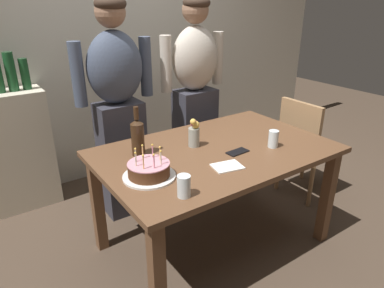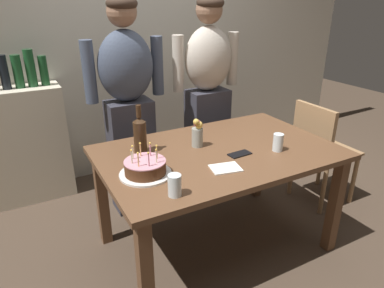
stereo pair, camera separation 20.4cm
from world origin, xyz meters
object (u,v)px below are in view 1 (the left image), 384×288
at_px(water_glass_near, 184,186).
at_px(person_woman_cardigan, 195,95).
at_px(birthday_cake, 149,170).
at_px(person_man_bearded, 118,109).
at_px(cell_phone, 238,152).
at_px(flower_vase, 194,133).
at_px(dining_chair, 305,141).
at_px(napkin_stack, 227,166).
at_px(wine_bottle, 138,136).
at_px(water_glass_far, 273,139).

bearing_deg(water_glass_near, person_woman_cardigan, 52.73).
distance_m(birthday_cake, person_man_bearded, 0.88).
xyz_separation_m(water_glass_near, cell_phone, (0.56, 0.24, -0.05)).
height_order(birthday_cake, person_man_bearded, person_man_bearded).
bearing_deg(flower_vase, person_woman_cardigan, 54.50).
relative_size(person_woman_cardigan, dining_chair, 1.90).
distance_m(water_glass_near, flower_vase, 0.62).
xyz_separation_m(birthday_cake, napkin_stack, (0.43, -0.15, -0.04)).
bearing_deg(birthday_cake, dining_chair, 6.82).
bearing_deg(napkin_stack, birthday_cake, 160.93).
xyz_separation_m(birthday_cake, flower_vase, (0.44, 0.21, 0.05)).
relative_size(napkin_stack, flower_vase, 0.86).
relative_size(birthday_cake, dining_chair, 0.33).
bearing_deg(person_man_bearded, cell_phone, 114.95).
height_order(water_glass_near, person_woman_cardigan, person_woman_cardigan).
xyz_separation_m(wine_bottle, person_woman_cardigan, (0.82, 0.55, 0.01)).
bearing_deg(wine_bottle, water_glass_far, -26.70).
distance_m(wine_bottle, dining_chair, 1.54).
relative_size(wine_bottle, flower_vase, 1.57).
bearing_deg(water_glass_far, person_woman_cardigan, 87.50).
distance_m(water_glass_near, person_woman_cardigan, 1.41).
xyz_separation_m(water_glass_near, person_woman_cardigan, (0.85, 1.12, 0.08)).
distance_m(napkin_stack, flower_vase, 0.37).
xyz_separation_m(birthday_cake, wine_bottle, (0.09, 0.30, 0.08)).
relative_size(water_glass_far, napkin_stack, 0.67).
xyz_separation_m(birthday_cake, cell_phone, (0.61, -0.03, -0.04)).
xyz_separation_m(water_glass_near, flower_vase, (0.40, 0.48, 0.04)).
height_order(wine_bottle, person_woman_cardigan, person_woman_cardigan).
relative_size(water_glass_far, wine_bottle, 0.37).
height_order(birthday_cake, dining_chair, birthday_cake).
relative_size(water_glass_near, water_glass_far, 1.00).
bearing_deg(wine_bottle, dining_chair, -4.18).
bearing_deg(flower_vase, person_man_bearded, 110.64).
xyz_separation_m(wine_bottle, flower_vase, (0.36, -0.09, -0.03)).
bearing_deg(cell_phone, wine_bottle, 144.75).
relative_size(water_glass_near, wine_bottle, 0.37).
height_order(water_glass_far, person_woman_cardigan, person_woman_cardigan).
distance_m(birthday_cake, flower_vase, 0.49).
bearing_deg(flower_vase, cell_phone, -54.91).
height_order(birthday_cake, wine_bottle, wine_bottle).
relative_size(water_glass_near, person_woman_cardigan, 0.07).
bearing_deg(birthday_cake, cell_phone, -2.67).
bearing_deg(cell_phone, water_glass_near, -160.30).
bearing_deg(napkin_stack, person_man_bearded, 102.68).
bearing_deg(person_man_bearded, flower_vase, 110.64).
height_order(water_glass_near, napkin_stack, water_glass_near).
xyz_separation_m(water_glass_near, wine_bottle, (0.04, 0.57, 0.07)).
height_order(water_glass_far, person_man_bearded, person_man_bearded).
distance_m(water_glass_near, wine_bottle, 0.57).
relative_size(birthday_cake, person_man_bearded, 0.17).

